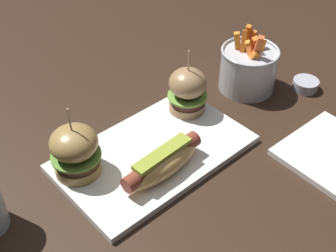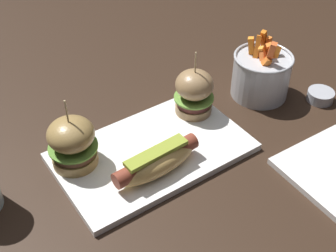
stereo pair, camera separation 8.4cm
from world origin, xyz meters
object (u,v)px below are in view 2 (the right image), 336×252
Objects in this scene: hot_dog at (157,161)px; slider_left at (72,142)px; slider_right at (194,92)px; platter_main at (152,152)px; sauce_ramekin at (320,96)px; fries_bucket at (261,74)px.

hot_dog is 0.15m from slider_left.
platter_main is at bearing -159.77° from slider_right.
sauce_ramekin is at bearing -23.29° from slider_right.
slider_left is at bearing 167.88° from sauce_ramekin.
fries_bucket reaches higher than hot_dog.
slider_right is 0.29m from sauce_ramekin.
slider_left is (-0.11, 0.10, 0.02)m from hot_dog.
slider_right reaches higher than platter_main.
slider_right reaches higher than sauce_ramekin.
hot_dog reaches higher than sauce_ramekin.
sauce_ramekin is at bearing -1.41° from hot_dog.
hot_dog is 2.97× the size of sauce_ramekin.
slider_right is 0.17m from fries_bucket.
slider_left is 0.44m from fries_bucket.
hot_dog is 1.22× the size of slider_right.
hot_dog is 1.17× the size of fries_bucket.
fries_bucket is at bearing 5.75° from platter_main.
slider_left reaches higher than platter_main.
fries_bucket is 2.55× the size of sauce_ramekin.
slider_left is at bearing 136.40° from hot_dog.
slider_left reaches higher than hot_dog.
platter_main is 2.10× the size of hot_dog.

